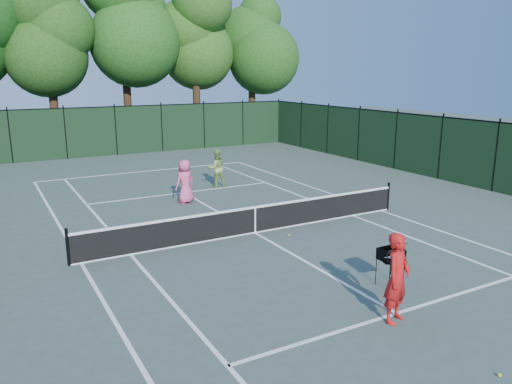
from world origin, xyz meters
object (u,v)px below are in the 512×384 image
coach (397,278)px  player_pink (185,181)px  loose_ball_near_cart (499,375)px  loose_ball_midcourt (289,235)px  player_green (217,168)px  ball_hopper (391,255)px

coach → player_pink: coach is taller
loose_ball_near_cart → loose_ball_midcourt: 8.23m
loose_ball_midcourt → loose_ball_near_cart: bearing=-96.5°
player_green → loose_ball_midcourt: player_green is taller
player_green → ball_hopper: 12.06m
loose_ball_near_cart → loose_ball_midcourt: bearing=83.5°
player_green → coach: bearing=87.1°
coach → player_green: coach is taller
player_green → loose_ball_near_cart: (-1.91, -15.78, -0.83)m
loose_ball_near_cart → player_green: bearing=83.1°
coach → player_green: bearing=60.2°
player_pink → player_green: (2.33, 2.06, -0.02)m
coach → player_pink: 11.34m
player_pink → loose_ball_midcourt: player_pink is taller
coach → ball_hopper: 1.78m
coach → loose_ball_near_cart: (0.13, -2.39, -0.94)m
loose_ball_midcourt → ball_hopper: bearing=-89.0°
player_pink → loose_ball_near_cart: 13.75m
player_green → loose_ball_near_cart: size_ratio=25.39×
player_green → ball_hopper: player_green is taller
player_green → loose_ball_midcourt: bearing=88.5°
ball_hopper → loose_ball_near_cart: bearing=-88.8°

